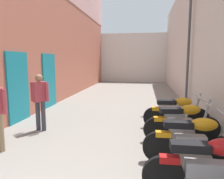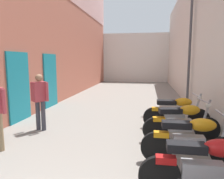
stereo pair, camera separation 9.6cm
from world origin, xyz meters
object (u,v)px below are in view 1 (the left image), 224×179
motorcycle_fifth (177,111)px  street_lamp (187,34)px  motorcycle_fourth (183,121)px  pedestrian_further_down (40,98)px  motorcycle_second (211,166)px  motorcycle_third (194,139)px

motorcycle_fifth → street_lamp: street_lamp is taller
motorcycle_fourth → pedestrian_further_down: (-3.74, 0.23, 0.42)m
motorcycle_second → motorcycle_third: same height
motorcycle_second → motorcycle_third: size_ratio=1.00×
pedestrian_further_down → motorcycle_fourth: bearing=-3.5°
motorcycle_third → motorcycle_fourth: bearing=90.0°
motorcycle_second → motorcycle_third: 1.03m
motorcycle_second → street_lamp: size_ratio=0.36×
motorcycle_fourth → street_lamp: (0.71, 3.81, 2.47)m
motorcycle_second → motorcycle_fourth: bearing=90.0°
motorcycle_fifth → pedestrian_further_down: pedestrian_further_down is taller
motorcycle_second → street_lamp: (0.71, 5.98, 2.47)m
motorcycle_fifth → motorcycle_fourth: bearing=-90.0°
motorcycle_second → pedestrian_further_down: (-3.74, 2.40, 0.42)m
motorcycle_third → pedestrian_further_down: (-3.74, 1.37, 0.42)m
motorcycle_third → motorcycle_fourth: same height
pedestrian_further_down → motorcycle_second: bearing=-32.7°
motorcycle_third → street_lamp: bearing=81.9°
motorcycle_second → motorcycle_fifth: bearing=90.0°
motorcycle_second → motorcycle_fifth: 3.15m
pedestrian_further_down → street_lamp: size_ratio=0.31×
motorcycle_fifth → street_lamp: (0.71, 2.83, 2.47)m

